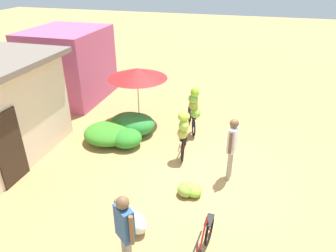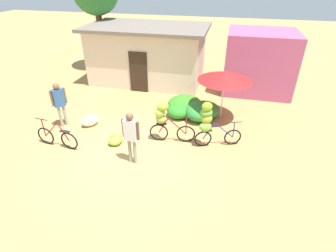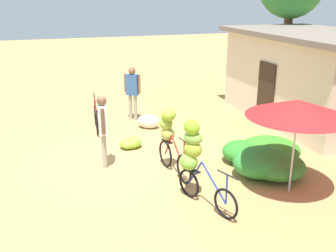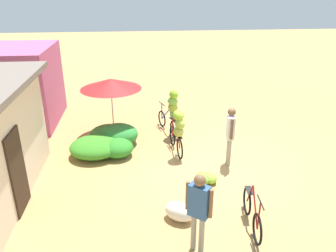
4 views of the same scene
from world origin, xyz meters
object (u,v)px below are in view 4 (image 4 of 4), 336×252
shop_pink (17,86)px  produce_sack (179,212)px  banana_pile_on_ground (205,178)px  market_umbrella (111,84)px  bicycle_center_loaded (172,110)px  person_bystander (230,130)px  bicycle_leftmost (252,213)px  bicycle_near_pile (178,129)px  person_vendor (199,206)px

shop_pink → produce_sack: 8.47m
shop_pink → banana_pile_on_ground: size_ratio=4.29×
market_umbrella → produce_sack: (-4.98, -1.72, -1.64)m
market_umbrella → shop_pink: bearing=67.4°
bicycle_center_loaded → person_bystander: bearing=-146.9°
bicycle_center_loaded → person_bystander: size_ratio=0.96×
shop_pink → produce_sack: size_ratio=4.57×
shop_pink → person_bystander: bearing=-119.6°
market_umbrella → person_bystander: 4.41m
bicycle_leftmost → banana_pile_on_ground: bearing=19.8°
shop_pink → bicycle_center_loaded: shop_pink is taller
bicycle_near_pile → produce_sack: bearing=173.4°
bicycle_leftmost → person_vendor: size_ratio=0.92×
market_umbrella → person_vendor: bearing=-161.8°
shop_pink → market_umbrella: shop_pink is taller
bicycle_center_loaded → produce_sack: size_ratio=2.44×
bicycle_leftmost → shop_pink: bearing=45.1°
shop_pink → person_bystander: shop_pink is taller
bicycle_center_loaded → shop_pink: bearing=72.1°
bicycle_center_loaded → banana_pile_on_ground: (-3.19, -0.55, -0.82)m
market_umbrella → bicycle_leftmost: market_umbrella is taller
bicycle_center_loaded → person_vendor: 5.65m
person_vendor → produce_sack: bearing=13.7°
banana_pile_on_ground → person_vendor: bearing=165.1°
market_umbrella → bicycle_center_loaded: 2.28m
person_vendor → person_bystander: (3.44, -1.55, 0.00)m
bicycle_center_loaded → banana_pile_on_ground: size_ratio=2.29×
market_umbrella → produce_sack: size_ratio=2.98×
bicycle_near_pile → bicycle_leftmost: bearing=-161.1°
bicycle_leftmost → person_bystander: person_bystander is taller
market_umbrella → banana_pile_on_ground: (-3.52, -2.63, -1.71)m
bicycle_leftmost → person_bystander: size_ratio=0.92×
bicycle_center_loaded → person_bystander: person_bystander is taller
banana_pile_on_ground → person_bystander: (0.97, -0.89, 0.95)m
bicycle_leftmost → person_vendor: person_vendor is taller
bicycle_center_loaded → person_vendor: size_ratio=0.96×
produce_sack → person_vendor: bearing=-166.3°
bicycle_leftmost → banana_pile_on_ground: size_ratio=2.19×
bicycle_leftmost → produce_sack: 1.62m
produce_sack → person_bystander: 3.15m
bicycle_near_pile → produce_sack: 3.23m
banana_pile_on_ground → produce_sack: produce_sack is taller
person_bystander → market_umbrella: bearing=54.2°
bicycle_leftmost → bicycle_near_pile: (3.53, 1.21, 0.53)m
produce_sack → person_bystander: size_ratio=0.39×
produce_sack → shop_pink: bearing=39.4°
shop_pink → person_vendor: shop_pink is taller
produce_sack → person_vendor: size_ratio=0.39×
bicycle_leftmost → market_umbrella: bearing=31.5°
shop_pink → produce_sack: bearing=-140.6°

